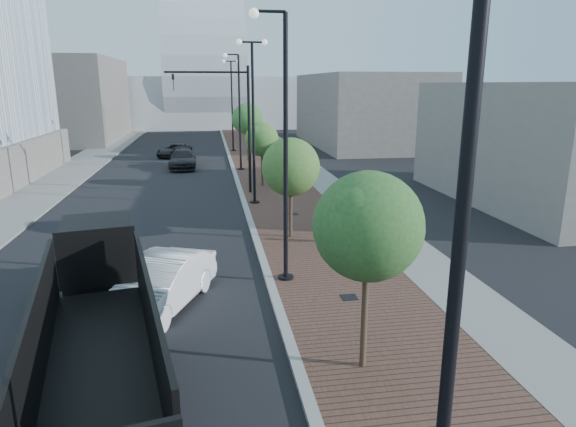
{
  "coord_description": "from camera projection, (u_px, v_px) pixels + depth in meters",
  "views": [
    {
      "loc": [
        -1.98,
        -6.66,
        6.91
      ],
      "look_at": [
        1.0,
        12.0,
        2.0
      ],
      "focal_mm": 31.17,
      "sensor_mm": 36.0,
      "label": 1
    }
  ],
  "objects": [
    {
      "name": "traffic_mast",
      "position": [
        234.0,
        116.0,
        31.0
      ],
      "size": [
        5.09,
        0.2,
        8.0
      ],
      "color": "black",
      "rests_on": "ground"
    },
    {
      "name": "concrete_strip",
      "position": [
        296.0,
        158.0,
        47.56
      ],
      "size": [
        2.4,
        140.0,
        0.13
      ],
      "primitive_type": "cube",
      "color": "slate",
      "rests_on": "ground"
    },
    {
      "name": "tree_2",
      "position": [
        262.0,
        140.0,
        33.66
      ],
      "size": [
        2.34,
        2.28,
        4.43
      ],
      "color": "#382619",
      "rests_on": "ground"
    },
    {
      "name": "commercial_block_ne",
      "position": [
        364.0,
        110.0,
        57.62
      ],
      "size": [
        12.0,
        22.0,
        8.0
      ],
      "primitive_type": "cube",
      "color": "#615C57",
      "rests_on": "ground"
    },
    {
      "name": "pedestrian",
      "position": [
        370.0,
        228.0,
        21.64
      ],
      "size": [
        0.75,
        0.64,
        1.74
      ],
      "primitive_type": "imported",
      "rotation": [
        0.0,
        0.0,
        3.56
      ],
      "color": "black",
      "rests_on": "ground"
    },
    {
      "name": "streetlight_3",
      "position": [
        238.0,
        117.0,
        39.88
      ],
      "size": [
        1.44,
        0.56,
        9.21
      ],
      "color": "black",
      "rests_on": "ground"
    },
    {
      "name": "dark_car_mid",
      "position": [
        174.0,
        150.0,
        48.81
      ],
      "size": [
        3.66,
        4.94,
        1.25
      ],
      "primitive_type": "imported",
      "rotation": [
        0.0,
        0.0,
        -0.4
      ],
      "color": "black",
      "rests_on": "ground"
    },
    {
      "name": "utility_cover_1",
      "position": [
        349.0,
        297.0,
        16.38
      ],
      "size": [
        0.5,
        0.5,
        0.02
      ],
      "primitive_type": "cube",
      "color": "black",
      "rests_on": "sidewalk"
    },
    {
      "name": "tree_0",
      "position": [
        370.0,
        226.0,
        11.57
      ],
      "size": [
        2.6,
        2.59,
        5.02
      ],
      "color": "#382619",
      "rests_on": "ground"
    },
    {
      "name": "streetlight_0",
      "position": [
        456.0,
        285.0,
        5.37
      ],
      "size": [
        1.72,
        0.56,
        9.28
      ],
      "color": "black",
      "rests_on": "ground"
    },
    {
      "name": "utility_cover_2",
      "position": [
        293.0,
        214.0,
        26.89
      ],
      "size": [
        0.5,
        0.5,
        0.02
      ],
      "primitive_type": "cube",
      "color": "black",
      "rests_on": "sidewalk"
    },
    {
      "name": "tree_3",
      "position": [
        248.0,
        119.0,
        44.99
      ],
      "size": [
        2.81,
        2.81,
        5.25
      ],
      "color": "#382619",
      "rests_on": "ground"
    },
    {
      "name": "sidewalk",
      "position": [
        267.0,
        159.0,
        47.15
      ],
      "size": [
        7.0,
        140.0,
        0.12
      ],
      "primitive_type": "cube",
      "color": "#4C2D23",
      "rests_on": "ground"
    },
    {
      "name": "streetlight_2",
      "position": [
        253.0,
        122.0,
        28.31
      ],
      "size": [
        1.72,
        0.56,
        9.28
      ],
      "color": "black",
      "rests_on": "ground"
    },
    {
      "name": "convention_center",
      "position": [
        206.0,
        89.0,
        87.83
      ],
      "size": [
        50.0,
        30.0,
        50.0
      ],
      "color": "#B2B7BD",
      "rests_on": "ground"
    },
    {
      "name": "curb",
      "position": [
        230.0,
        159.0,
        46.61
      ],
      "size": [
        0.3,
        140.0,
        0.14
      ],
      "primitive_type": "cube",
      "color": "gray",
      "rests_on": "ground"
    },
    {
      "name": "streetlight_1",
      "position": [
        282.0,
        162.0,
        16.94
      ],
      "size": [
        1.44,
        0.56,
        9.21
      ],
      "color": "black",
      "rests_on": "ground"
    },
    {
      "name": "streetlight_4",
      "position": [
        232.0,
        105.0,
        51.25
      ],
      "size": [
        1.72,
        0.56,
        9.28
      ],
      "color": "black",
      "rests_on": "ground"
    },
    {
      "name": "white_sedan",
      "position": [
        161.0,
        284.0,
        15.7
      ],
      "size": [
        3.56,
        5.3,
        1.65
      ],
      "primitive_type": "imported",
      "rotation": [
        0.0,
        0.0,
        -0.4
      ],
      "color": "silver",
      "rests_on": "ground"
    },
    {
      "name": "commercial_block_nw",
      "position": [
        58.0,
        100.0,
        61.44
      ],
      "size": [
        14.0,
        20.0,
        10.0
      ],
      "primitive_type": "cube",
      "color": "#625E59",
      "rests_on": "ground"
    },
    {
      "name": "commercial_block_e",
      "position": [
        552.0,
        144.0,
        29.38
      ],
      "size": [
        10.0,
        16.0,
        7.0
      ],
      "primitive_type": "cube",
      "color": "slate",
      "rests_on": "ground"
    },
    {
      "name": "dark_car_far",
      "position": [
        183.0,
        159.0,
        42.14
      ],
      "size": [
        2.19,
        5.35,
        1.55
      ],
      "primitive_type": "imported",
      "rotation": [
        0.0,
        0.0,
        0.0
      ],
      "color": "black",
      "rests_on": "ground"
    },
    {
      "name": "tree_1",
      "position": [
        292.0,
        167.0,
        22.17
      ],
      "size": [
        2.61,
        2.6,
        4.64
      ],
      "color": "#382619",
      "rests_on": "ground"
    },
    {
      "name": "dump_truck",
      "position": [
        100.0,
        298.0,
        13.65
      ],
      "size": [
        4.63,
        13.46,
        2.97
      ],
      "rotation": [
        0.0,
        0.0,
        0.19
      ],
      "color": "black",
      "rests_on": "ground"
    },
    {
      "name": "west_sidewalk",
      "position": [
        84.0,
        163.0,
        44.64
      ],
      "size": [
        4.0,
        140.0,
        0.12
      ],
      "primitive_type": "cube",
      "color": "slate",
      "rests_on": "ground"
    }
  ]
}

